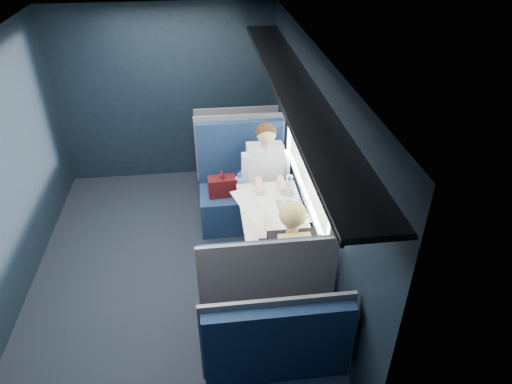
{
  "coord_description": "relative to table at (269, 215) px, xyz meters",
  "views": [
    {
      "loc": [
        0.46,
        -3.61,
        3.31
      ],
      "look_at": [
        0.9,
        0.0,
        0.95
      ],
      "focal_mm": 32.0,
      "sensor_mm": 36.0,
      "label": 1
    }
  ],
  "objects": [
    {
      "name": "seat_bay_near",
      "position": [
        -0.19,
        0.87,
        -0.24
      ],
      "size": [
        1.04,
        0.62,
        1.26
      ],
      "color": "#0E1D3E",
      "rests_on": "ground"
    },
    {
      "name": "woman",
      "position": [
        0.07,
        -0.71,
        0.06
      ],
      "size": [
        0.53,
        0.56,
        1.32
      ],
      "color": "black",
      "rests_on": "ground"
    },
    {
      "name": "laptop",
      "position": [
        0.27,
        -0.04,
        0.15
      ],
      "size": [
        0.26,
        0.34,
        0.25
      ],
      "color": "silver",
      "rests_on": "table"
    },
    {
      "name": "papers",
      "position": [
        0.01,
        0.05,
        0.08
      ],
      "size": [
        0.76,
        0.92,
        0.01
      ],
      "primitive_type": "cube",
      "rotation": [
        0.0,
        0.0,
        0.29
      ],
      "color": "white",
      "rests_on": "table"
    },
    {
      "name": "man",
      "position": [
        0.07,
        0.7,
        0.06
      ],
      "size": [
        0.53,
        0.56,
        1.32
      ],
      "color": "black",
      "rests_on": "ground"
    },
    {
      "name": "table",
      "position": [
        0.0,
        0.0,
        0.0
      ],
      "size": [
        0.62,
        1.0,
        0.74
      ],
      "color": "#54565E",
      "rests_on": "ground"
    },
    {
      "name": "seat_row_front",
      "position": [
        -0.18,
        1.8,
        -0.25
      ],
      "size": [
        1.04,
        0.51,
        1.16
      ],
      "color": "#0E1D3E",
      "rests_on": "ground"
    },
    {
      "name": "bottle_small",
      "position": [
        0.23,
        0.21,
        0.18
      ],
      "size": [
        0.07,
        0.07,
        0.23
      ],
      "color": "silver",
      "rests_on": "table"
    },
    {
      "name": "room_shell",
      "position": [
        -1.01,
        0.0,
        0.81
      ],
      "size": [
        3.0,
        4.4,
        2.4
      ],
      "color": "black",
      "rests_on": "ground"
    },
    {
      "name": "ground",
      "position": [
        -1.03,
        0.0,
        -0.67
      ],
      "size": [
        2.8,
        4.2,
        0.01
      ],
      "primitive_type": "cube",
      "color": "black"
    },
    {
      "name": "cup",
      "position": [
        0.28,
        0.44,
        0.12
      ],
      "size": [
        0.07,
        0.07,
        0.09
      ],
      "primitive_type": "cylinder",
      "color": "white",
      "rests_on": "table"
    },
    {
      "name": "seat_bay_far",
      "position": [
        -0.18,
        -0.87,
        -0.25
      ],
      "size": [
        1.04,
        0.62,
        1.26
      ],
      "color": "#0E1D3E",
      "rests_on": "ground"
    }
  ]
}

